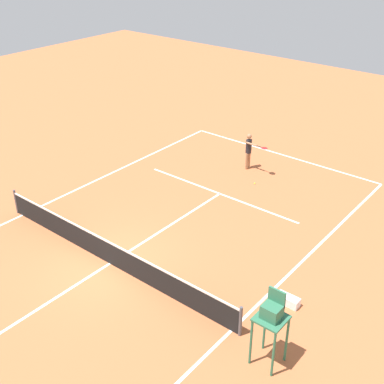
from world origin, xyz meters
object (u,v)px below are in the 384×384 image
(umpire_chair, at_px, (272,317))
(equipment_bag, at_px, (288,300))
(player_serving, at_px, (249,148))
(tennis_ball, at_px, (255,183))

(umpire_chair, distance_m, equipment_bag, 2.93)
(umpire_chair, relative_size, equipment_bag, 3.17)
(umpire_chair, bearing_deg, equipment_bag, -73.12)
(player_serving, relative_size, tennis_ball, 26.57)
(umpire_chair, xyz_separation_m, equipment_bag, (0.74, -2.43, -1.46))
(player_serving, height_order, tennis_ball, player_serving)
(tennis_ball, bearing_deg, player_serving, -46.09)
(player_serving, relative_size, umpire_chair, 0.75)
(tennis_ball, xyz_separation_m, equipment_bag, (-5.28, 6.28, 0.12))
(player_serving, xyz_separation_m, equipment_bag, (-6.41, 7.46, -0.93))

